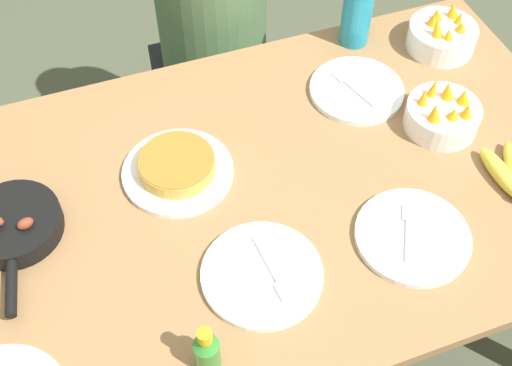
{
  "coord_description": "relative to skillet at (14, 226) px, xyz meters",
  "views": [
    {
      "loc": [
        -0.31,
        -0.86,
        1.96
      ],
      "look_at": [
        0.0,
        0.0,
        0.8
      ],
      "focal_mm": 45.0,
      "sensor_mm": 36.0,
      "label": 1
    }
  ],
  "objects": [
    {
      "name": "dining_table",
      "position": [
        0.54,
        -0.07,
        -0.12
      ],
      "size": [
        1.69,
        0.98,
        0.77
      ],
      "color": "olive",
      "rests_on": "ground_plane"
    },
    {
      "name": "person_figure",
      "position": [
        0.66,
        0.67,
        -0.27
      ],
      "size": [
        0.38,
        0.38,
        1.26
      ],
      "color": "black",
      "rests_on": "ground_plane"
    },
    {
      "name": "fruit_bowl_mango",
      "position": [
        1.21,
        0.24,
        0.01
      ],
      "size": [
        0.19,
        0.19,
        0.12
      ],
      "color": "white",
      "rests_on": "dining_table"
    },
    {
      "name": "hot_sauce_bottle",
      "position": [
        0.31,
        -0.44,
        0.03
      ],
      "size": [
        0.05,
        0.05,
        0.14
      ],
      "color": "#337F2D",
      "rests_on": "dining_table"
    },
    {
      "name": "empty_plate_far_left",
      "position": [
        0.91,
        0.15,
        -0.02
      ],
      "size": [
        0.25,
        0.25,
        0.02
      ],
      "color": "white",
      "rests_on": "dining_table"
    },
    {
      "name": "fruit_bowl_citrus",
      "position": [
        1.05,
        -0.03,
        0.01
      ],
      "size": [
        0.19,
        0.19,
        0.12
      ],
      "color": "white",
      "rests_on": "dining_table"
    },
    {
      "name": "skillet",
      "position": [
        0.0,
        0.0,
        0.0
      ],
      "size": [
        0.21,
        0.34,
        0.08
      ],
      "rotation": [
        0.0,
        0.0,
        4.58
      ],
      "color": "black",
      "rests_on": "dining_table"
    },
    {
      "name": "empty_plate_near_front",
      "position": [
        0.82,
        -0.31,
        -0.02
      ],
      "size": [
        0.26,
        0.26,
        0.02
      ],
      "color": "white",
      "rests_on": "dining_table"
    },
    {
      "name": "frittata_plate_center",
      "position": [
        0.38,
        0.04,
        -0.0
      ],
      "size": [
        0.27,
        0.27,
        0.06
      ],
      "color": "white",
      "rests_on": "dining_table"
    },
    {
      "name": "empty_plate_mid_edge",
      "position": [
        0.48,
        -0.29,
        -0.02
      ],
      "size": [
        0.26,
        0.26,
        0.02
      ],
      "color": "white",
      "rests_on": "dining_table"
    },
    {
      "name": "water_bottle",
      "position": [
        0.99,
        0.35,
        0.09
      ],
      "size": [
        0.08,
        0.08,
        0.26
      ],
      "color": "teal",
      "rests_on": "dining_table"
    },
    {
      "name": "ground_plane",
      "position": [
        0.54,
        -0.07,
        -0.79
      ],
      "size": [
        14.0,
        14.0,
        0.0
      ],
      "primitive_type": "plane",
      "color": "#474C38"
    }
  ]
}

